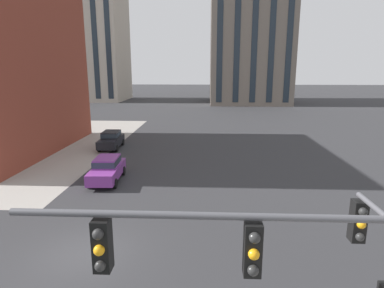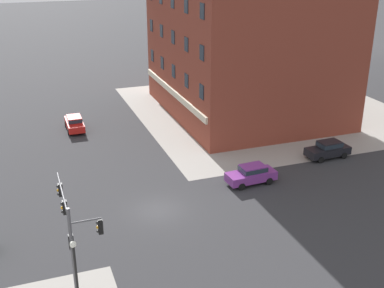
% 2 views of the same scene
% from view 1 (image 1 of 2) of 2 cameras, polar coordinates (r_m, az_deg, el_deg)
% --- Properties ---
extents(ground_plane, '(320.00, 320.00, 0.00)m').
position_cam_1_polar(ground_plane, '(15.18, -18.29, -17.72)').
color(ground_plane, '#2D2D30').
extents(car_main_southbound_far, '(2.04, 4.48, 1.68)m').
position_cam_1_polar(car_main_southbound_far, '(32.86, -14.03, 0.85)').
color(car_main_southbound_far, black).
rests_on(car_main_southbound_far, ground).
extents(car_cross_eastbound, '(2.08, 4.49, 1.68)m').
position_cam_1_polar(car_cross_eastbound, '(23.25, -14.71, -4.14)').
color(car_cross_eastbound, '#7A3389').
rests_on(car_cross_eastbound, ground).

